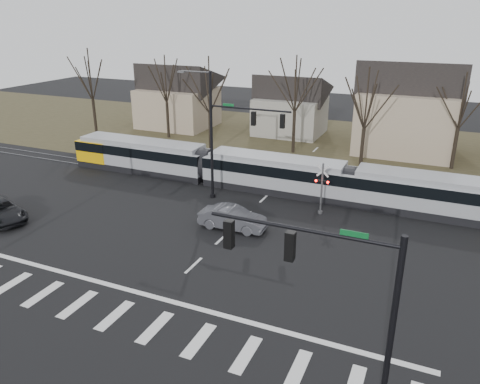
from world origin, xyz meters
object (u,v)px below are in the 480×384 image
at_px(tram, 274,172).
at_px(suv, 0,211).
at_px(rail_crossing_signal, 322,190).
at_px(sedan, 233,218).

distance_m(tram, suv, 21.37).
bearing_deg(rail_crossing_signal, tram, 147.04).
bearing_deg(sedan, rail_crossing_signal, -46.51).
bearing_deg(rail_crossing_signal, suv, -153.43).
height_order(suv, rail_crossing_signal, rail_crossing_signal).
xyz_separation_m(sedan, rail_crossing_signal, (4.99, 5.10, 1.09)).
bearing_deg(suv, rail_crossing_signal, -43.26).
xyz_separation_m(tram, rail_crossing_signal, (4.95, -3.21, 0.23)).
distance_m(tram, rail_crossing_signal, 5.90).
bearing_deg(suv, sedan, -51.08).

